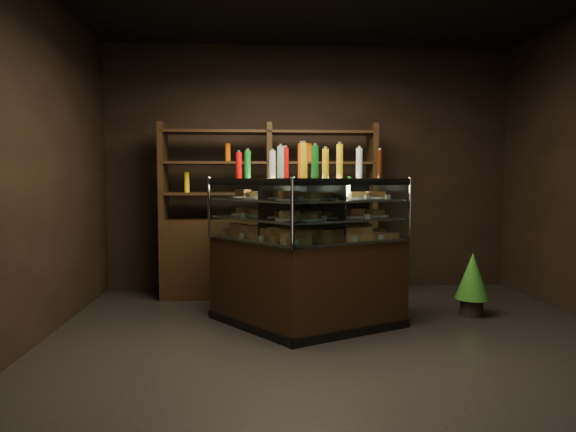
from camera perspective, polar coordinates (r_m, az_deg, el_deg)
The scene contains 7 objects.
ground at distance 4.18m, azimuth 6.41°, elevation -14.93°, with size 5.00×5.00×0.00m, color black.
room_shell at distance 4.00m, azimuth 6.64°, elevation 12.42°, with size 5.02×5.02×3.01m.
display_case at distance 4.74m, azimuth 1.74°, elevation -6.83°, with size 1.88×1.39×1.38m.
food_display at distance 4.66m, azimuth 1.75°, elevation 0.11°, with size 1.55×1.03×0.43m.
bottles_top at distance 4.66m, azimuth 1.77°, elevation 5.95°, with size 1.38×0.89×0.30m.
potted_conifer at distance 5.47m, azimuth 19.82°, elevation -6.16°, with size 0.34×0.34×0.72m.
back_shelving at distance 5.99m, azimuth -2.10°, elevation -3.19°, with size 2.47×0.42×2.00m.
Camera 1 is at (-0.72, -3.89, 1.36)m, focal length 32.00 mm.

